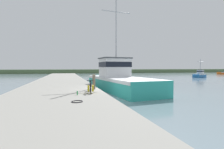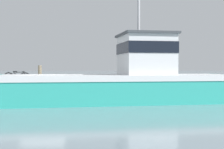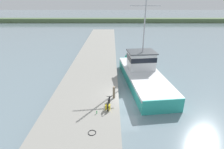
{
  "view_description": "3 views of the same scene",
  "coord_description": "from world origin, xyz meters",
  "px_view_note": "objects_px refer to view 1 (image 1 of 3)",
  "views": [
    {
      "loc": [
        -3.31,
        -13.64,
        2.45
      ],
      "look_at": [
        0.41,
        0.4,
        1.88
      ],
      "focal_mm": 28.0,
      "sensor_mm": 36.0,
      "label": 1
    },
    {
      "loc": [
        20.03,
        2.84,
        1.82
      ],
      "look_at": [
        0.77,
        3.94,
        1.41
      ],
      "focal_mm": 55.0,
      "sensor_mm": 36.0,
      "label": 2
    },
    {
      "loc": [
        -1.41,
        -14.55,
        9.3
      ],
      "look_at": [
        -1.5,
        4.97,
        0.85
      ],
      "focal_mm": 28.0,
      "sensor_mm": 36.0,
      "label": 3
    }
  ],
  "objects_px": {
    "fishing_boat_main": "(118,79)",
    "boat_red_outer": "(200,75)",
    "mooring_post": "(94,82)",
    "water_bottle_on_curb": "(77,93)",
    "bicycle_touring": "(91,87)"
  },
  "relations": [
    {
      "from": "fishing_boat_main",
      "to": "boat_red_outer",
      "type": "height_order",
      "value": "fishing_boat_main"
    },
    {
      "from": "mooring_post",
      "to": "water_bottle_on_curb",
      "type": "relative_size",
      "value": 4.75
    },
    {
      "from": "fishing_boat_main",
      "to": "mooring_post",
      "type": "relative_size",
      "value": 12.6
    },
    {
      "from": "water_bottle_on_curb",
      "to": "boat_red_outer",
      "type": "bearing_deg",
      "value": 39.04
    },
    {
      "from": "bicycle_touring",
      "to": "water_bottle_on_curb",
      "type": "height_order",
      "value": "bicycle_touring"
    },
    {
      "from": "fishing_boat_main",
      "to": "bicycle_touring",
      "type": "bearing_deg",
      "value": -127.31
    },
    {
      "from": "bicycle_touring",
      "to": "mooring_post",
      "type": "distance_m",
      "value": 1.74
    },
    {
      "from": "boat_red_outer",
      "to": "mooring_post",
      "type": "height_order",
      "value": "boat_red_outer"
    },
    {
      "from": "fishing_boat_main",
      "to": "water_bottle_on_curb",
      "type": "xyz_separation_m",
      "value": [
        -4.88,
        -7.54,
        -0.27
      ]
    },
    {
      "from": "fishing_boat_main",
      "to": "bicycle_touring",
      "type": "xyz_separation_m",
      "value": [
        -3.96,
        -6.76,
        -0.03
      ]
    },
    {
      "from": "fishing_boat_main",
      "to": "water_bottle_on_curb",
      "type": "relative_size",
      "value": 59.89
    },
    {
      "from": "boat_red_outer",
      "to": "water_bottle_on_curb",
      "type": "relative_size",
      "value": 20.35
    },
    {
      "from": "bicycle_touring",
      "to": "water_bottle_on_curb",
      "type": "distance_m",
      "value": 1.23
    },
    {
      "from": "boat_red_outer",
      "to": "bicycle_touring",
      "type": "relative_size",
      "value": 2.8
    },
    {
      "from": "water_bottle_on_curb",
      "to": "mooring_post",
      "type": "bearing_deg",
      "value": 60.02
    }
  ]
}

